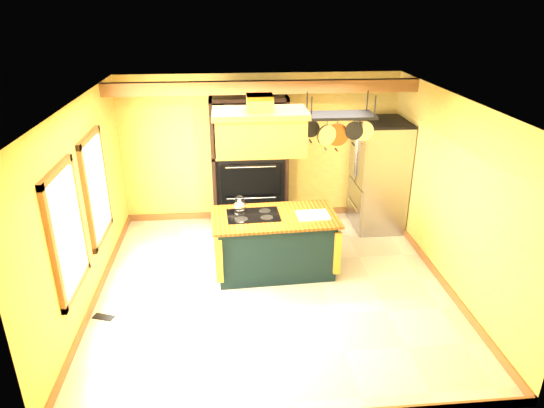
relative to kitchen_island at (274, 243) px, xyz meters
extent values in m
plane|color=beige|center=(-0.06, -0.47, -0.47)|extent=(5.00, 5.00, 0.00)
plane|color=white|center=(-0.06, -0.47, 2.23)|extent=(5.00, 5.00, 0.00)
cube|color=#DABA50|center=(-0.06, 2.03, 0.88)|extent=(5.00, 0.02, 2.70)
cube|color=#DABA50|center=(-0.06, -2.97, 0.88)|extent=(5.00, 0.02, 2.70)
cube|color=#DABA50|center=(-2.56, -0.47, 0.88)|extent=(0.02, 5.00, 2.70)
cube|color=#DABA50|center=(2.44, -0.47, 0.88)|extent=(0.02, 5.00, 2.70)
cube|color=#97562E|center=(-0.06, 1.23, 2.12)|extent=(5.00, 0.15, 0.20)
cube|color=#97562E|center=(-2.53, -1.27, 0.93)|extent=(0.06, 1.06, 1.56)
cube|color=white|center=(-2.51, -1.27, 0.93)|extent=(0.02, 0.85, 1.34)
cube|color=#97562E|center=(-2.53, 0.13, 0.93)|extent=(0.06, 1.06, 1.56)
cube|color=white|center=(-2.51, 0.13, 0.93)|extent=(0.02, 0.85, 1.34)
cube|color=#12282B|center=(0.00, 0.00, -0.03)|extent=(1.75, 1.01, 0.88)
cube|color=brown|center=(0.00, 0.00, 0.43)|extent=(1.90, 1.12, 0.04)
cube|color=black|center=(-0.31, 0.04, 0.46)|extent=(0.80, 0.57, 0.01)
ellipsoid|color=silver|center=(-0.50, 0.15, 0.56)|extent=(0.20, 0.20, 0.16)
cube|color=white|center=(0.57, -0.06, 0.46)|extent=(0.48, 0.38, 0.02)
cube|color=gold|center=(-0.20, 0.00, 1.69)|extent=(1.22, 0.65, 0.51)
cube|color=#97562E|center=(-0.20, 0.00, 1.99)|extent=(1.29, 0.73, 0.08)
cube|color=gold|center=(-0.20, 0.00, 2.09)|extent=(0.35, 0.35, 0.29)
cube|color=black|center=(0.90, 0.00, 1.93)|extent=(0.95, 0.48, 0.04)
cylinder|color=black|center=(0.47, -0.19, 2.08)|extent=(0.02, 0.02, 0.30)
cylinder|color=black|center=(1.33, 0.19, 2.08)|extent=(0.02, 0.02, 0.30)
cylinder|color=black|center=(0.52, 0.09, 1.73)|extent=(0.25, 0.03, 0.25)
cylinder|color=silver|center=(0.71, -0.10, 1.68)|extent=(0.29, 0.04, 0.29)
cylinder|color=#AD532B|center=(0.90, 0.09, 1.63)|extent=(0.32, 0.03, 0.32)
cylinder|color=black|center=(1.09, -0.10, 1.73)|extent=(0.25, 0.04, 0.25)
cylinder|color=silver|center=(1.28, 0.09, 1.68)|extent=(0.29, 0.03, 0.29)
cube|color=#9B9CA3|center=(2.01, 1.43, 0.49)|extent=(0.80, 0.98, 1.93)
cube|color=#9B9CA3|center=(1.60, 1.18, 0.92)|extent=(0.03, 0.47, 1.04)
cube|color=#9B9CA3|center=(1.60, 1.67, 0.92)|extent=(0.03, 0.47, 1.04)
cube|color=#9B9CA3|center=(1.60, 1.43, -0.03)|extent=(0.03, 0.95, 0.81)
cube|color=black|center=(2.01, 1.43, -0.44)|extent=(0.76, 0.94, 0.06)
cube|color=black|center=(-0.27, 1.98, 0.71)|extent=(1.34, 0.06, 2.36)
cube|color=black|center=(-0.91, 1.73, 0.71)|extent=(0.06, 0.57, 2.36)
cube|color=black|center=(0.36, 1.73, 0.71)|extent=(0.06, 0.57, 2.36)
cube|color=black|center=(-0.27, 1.73, 0.87)|extent=(1.34, 0.57, 0.05)
cube|color=black|center=(-0.27, 1.76, 0.23)|extent=(1.22, 0.47, 1.28)
cube|color=black|center=(-0.27, 1.42, 0.51)|extent=(1.04, 0.04, 0.57)
cube|color=black|center=(-0.27, 1.42, -0.06)|extent=(1.04, 0.04, 0.51)
cube|color=black|center=(-0.27, 1.73, 1.12)|extent=(1.22, 0.51, 0.02)
cube|color=black|center=(-0.27, 1.73, 1.40)|extent=(1.22, 0.51, 0.02)
cube|color=black|center=(-0.27, 1.73, 1.67)|extent=(1.22, 0.51, 0.03)
cylinder|color=white|center=(-0.60, 1.68, 1.17)|extent=(0.22, 0.22, 0.07)
cylinder|color=#4270B9|center=(0.09, 1.68, 1.50)|extent=(0.10, 0.10, 0.17)
cube|color=black|center=(-2.36, -1.01, -0.46)|extent=(0.30, 0.21, 0.01)
camera|label=1|loc=(-0.62, -6.49, 3.43)|focal=32.00mm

